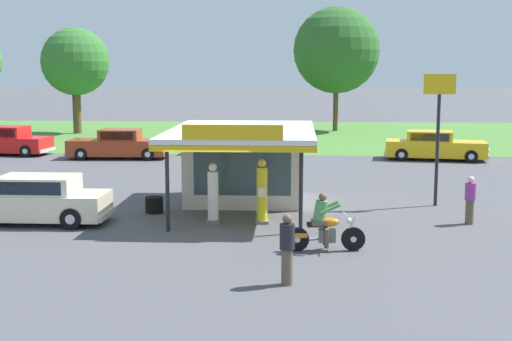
{
  "coord_description": "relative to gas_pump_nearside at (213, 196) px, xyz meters",
  "views": [
    {
      "loc": [
        2.59,
        -20.6,
        4.87
      ],
      "look_at": [
        1.23,
        2.76,
        1.4
      ],
      "focal_mm": 49.05,
      "sensor_mm": 36.0,
      "label": 1
    }
  ],
  "objects": [
    {
      "name": "gas_pump_nearside",
      "position": [
        0.0,
        0.0,
        0.0
      ],
      "size": [
        0.44,
        0.44,
        1.9
      ],
      "color": "slate",
      "rests_on": "ground"
    },
    {
      "name": "grass_verge_strip",
      "position": [
        0.02,
        29.1,
        -0.86
      ],
      "size": [
        120.0,
        24.0,
        0.01
      ],
      "primitive_type": "cube",
      "color": "#477A33",
      "rests_on": "ground"
    },
    {
      "name": "bystander_standing_back_lot",
      "position": [
        2.42,
        -6.25,
        -0.01
      ],
      "size": [
        0.34,
        0.34,
        1.63
      ],
      "color": "brown",
      "rests_on": "ground"
    },
    {
      "name": "parked_car_back_row_right",
      "position": [
        9.92,
        15.75,
        -0.15
      ],
      "size": [
        5.54,
        2.65,
        1.53
      ],
      "color": "gold",
      "rests_on": "ground"
    },
    {
      "name": "parked_car_back_row_centre",
      "position": [
        -0.94,
        17.53,
        -0.21
      ],
      "size": [
        5.11,
        2.43,
        1.4
      ],
      "color": "beige",
      "rests_on": "ground"
    },
    {
      "name": "spare_tire_stack",
      "position": [
        -2.17,
        1.39,
        -0.59
      ],
      "size": [
        0.6,
        0.6,
        0.54
      ],
      "color": "black",
      "rests_on": "ground"
    },
    {
      "name": "gas_pump_offside",
      "position": [
        1.54,
        0.0,
        0.07
      ],
      "size": [
        0.44,
        0.44,
        2.04
      ],
      "color": "slate",
      "rests_on": "ground"
    },
    {
      "name": "tree_oak_far_left",
      "position": [
        -13.6,
        29.38,
        4.27
      ],
      "size": [
        4.95,
        4.95,
        7.74
      ],
      "color": "brown",
      "rests_on": "ground"
    },
    {
      "name": "bystander_admiring_sedan",
      "position": [
        8.04,
        0.26,
        -0.08
      ],
      "size": [
        0.34,
        0.34,
        1.51
      ],
      "color": "brown",
      "rests_on": "ground"
    },
    {
      "name": "motorcycle_with_rider",
      "position": [
        3.36,
        -3.25,
        -0.21
      ],
      "size": [
        2.14,
        0.7,
        1.58
      ],
      "color": "black",
      "rests_on": "ground"
    },
    {
      "name": "parked_car_back_row_centre_left",
      "position": [
        -13.65,
        16.59,
        -0.15
      ],
      "size": [
        5.24,
        2.43,
        1.6
      ],
      "color": "red",
      "rests_on": "ground"
    },
    {
      "name": "ground_plane",
      "position": [
        0.02,
        -0.9,
        -0.86
      ],
      "size": [
        300.0,
        300.0,
        0.0
      ],
      "primitive_type": "plane",
      "color": "#4C4C51"
    },
    {
      "name": "tree_oak_right",
      "position": [
        5.52,
        32.41,
        5.1
      ],
      "size": [
        6.54,
        6.54,
        9.4
      ],
      "color": "brown",
      "rests_on": "ground"
    },
    {
      "name": "featured_classic_sedan",
      "position": [
        -5.87,
        -0.37,
        -0.17
      ],
      "size": [
        5.5,
        1.88,
        1.5
      ],
      "color": "beige",
      "rests_on": "ground"
    },
    {
      "name": "parked_car_back_row_far_right",
      "position": [
        -6.95,
        15.32,
        -0.15
      ],
      "size": [
        5.46,
        2.05,
        1.57
      ],
      "color": "#993819",
      "rests_on": "ground"
    },
    {
      "name": "service_station_kiosk",
      "position": [
        0.77,
        3.31,
        0.76
      ],
      "size": [
        4.86,
        7.46,
        3.24
      ],
      "color": "beige",
      "rests_on": "ground"
    },
    {
      "name": "roadside_pole_sign",
      "position": [
        7.55,
        3.17,
        2.31
      ],
      "size": [
        1.1,
        0.12,
        4.64
      ],
      "color": "black",
      "rests_on": "ground"
    }
  ]
}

